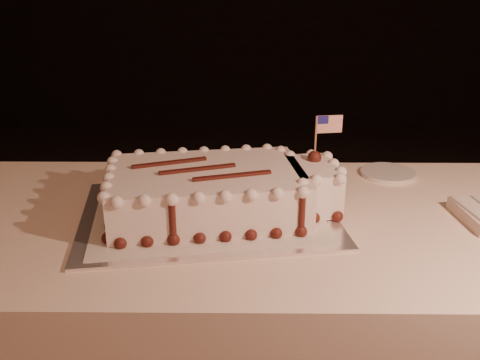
{
  "coord_description": "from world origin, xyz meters",
  "views": [
    {
      "loc": [
        -0.07,
        -0.6,
        1.32
      ],
      "look_at": [
        -0.08,
        0.61,
        0.85
      ],
      "focal_mm": 40.0,
      "sensor_mm": 36.0,
      "label": 1
    }
  ],
  "objects_px": {
    "banquet_table": "(271,340)",
    "side_plate": "(388,173)",
    "sheet_cake": "(221,190)",
    "cake_board": "(208,214)"
  },
  "relations": [
    {
      "from": "banquet_table",
      "to": "side_plate",
      "type": "height_order",
      "value": "side_plate"
    },
    {
      "from": "banquet_table",
      "to": "sheet_cake",
      "type": "xyz_separation_m",
      "value": [
        -0.13,
        0.01,
        0.44
      ]
    },
    {
      "from": "cake_board",
      "to": "side_plate",
      "type": "bearing_deg",
      "value": 20.2
    },
    {
      "from": "cake_board",
      "to": "sheet_cake",
      "type": "bearing_deg",
      "value": 0.17
    },
    {
      "from": "sheet_cake",
      "to": "side_plate",
      "type": "relative_size",
      "value": 3.69
    },
    {
      "from": "banquet_table",
      "to": "cake_board",
      "type": "height_order",
      "value": "cake_board"
    },
    {
      "from": "banquet_table",
      "to": "side_plate",
      "type": "bearing_deg",
      "value": 39.36
    },
    {
      "from": "banquet_table",
      "to": "side_plate",
      "type": "distance_m",
      "value": 0.6
    },
    {
      "from": "sheet_cake",
      "to": "cake_board",
      "type": "bearing_deg",
      "value": -171.37
    },
    {
      "from": "banquet_table",
      "to": "cake_board",
      "type": "relative_size",
      "value": 3.88
    }
  ]
}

